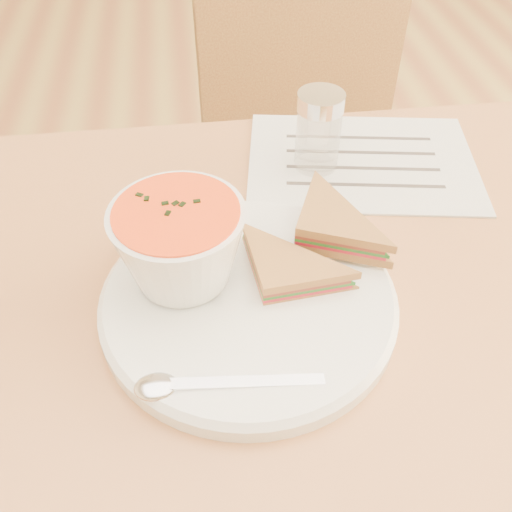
{
  "coord_description": "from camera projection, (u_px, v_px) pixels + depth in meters",
  "views": [
    {
      "loc": [
        -0.16,
        -0.36,
        1.18
      ],
      "look_at": [
        -0.11,
        0.02,
        0.8
      ],
      "focal_mm": 40.0,
      "sensor_mm": 36.0,
      "label": 1
    }
  ],
  "objects": [
    {
      "name": "soup_bowl",
      "position": [
        181.0,
        248.0,
        0.54
      ],
      "size": [
        0.15,
        0.15,
        0.09
      ],
      "primitive_type": null,
      "rotation": [
        0.0,
        0.0,
        -0.19
      ],
      "color": "white",
      "rests_on": "plate"
    },
    {
      "name": "sandwich_half_b",
      "position": [
        294.0,
        240.0,
        0.57
      ],
      "size": [
        0.13,
        0.13,
        0.03
      ],
      "primitive_type": null,
      "rotation": [
        0.0,
        0.0,
        -0.4
      ],
      "color": "#AB843C",
      "rests_on": "plate"
    },
    {
      "name": "dining_table",
      "position": [
        331.0,
        466.0,
        0.84
      ],
      "size": [
        1.0,
        0.7,
        0.75
      ],
      "primitive_type": null,
      "color": "brown",
      "rests_on": "floor"
    },
    {
      "name": "plate",
      "position": [
        249.0,
        301.0,
        0.56
      ],
      "size": [
        0.32,
        0.32,
        0.02
      ],
      "primitive_type": null,
      "rotation": [
        0.0,
        0.0,
        0.12
      ],
      "color": "white",
      "rests_on": "dining_table"
    },
    {
      "name": "paper_menu",
      "position": [
        362.0,
        161.0,
        0.74
      ],
      "size": [
        0.32,
        0.26,
        0.0
      ],
      "primitive_type": null,
      "rotation": [
        0.0,
        0.0,
        -0.17
      ],
      "color": "white",
      "rests_on": "dining_table"
    },
    {
      "name": "condiment_shaker",
      "position": [
        318.0,
        132.0,
        0.7
      ],
      "size": [
        0.07,
        0.07,
        0.1
      ],
      "primitive_type": null,
      "rotation": [
        0.0,
        0.0,
        0.2
      ],
      "color": "silver",
      "rests_on": "dining_table"
    },
    {
      "name": "chair_far",
      "position": [
        325.0,
        188.0,
        1.14
      ],
      "size": [
        0.47,
        0.47,
        0.95
      ],
      "primitive_type": null,
      "rotation": [
        0.0,
        0.0,
        3.26
      ],
      "color": "brown",
      "rests_on": "floor"
    },
    {
      "name": "sandwich_half_a",
      "position": [
        263.0,
        300.0,
        0.53
      ],
      "size": [
        0.1,
        0.1,
        0.03
      ],
      "primitive_type": null,
      "rotation": [
        0.0,
        0.0,
        0.1
      ],
      "color": "#AB843C",
      "rests_on": "plate"
    },
    {
      "name": "spoon",
      "position": [
        222.0,
        384.0,
        0.48
      ],
      "size": [
        0.19,
        0.05,
        0.01
      ],
      "primitive_type": null,
      "rotation": [
        0.0,
        0.0,
        -0.08
      ],
      "color": "silver",
      "rests_on": "plate"
    }
  ]
}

